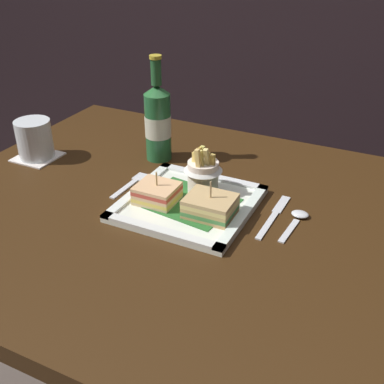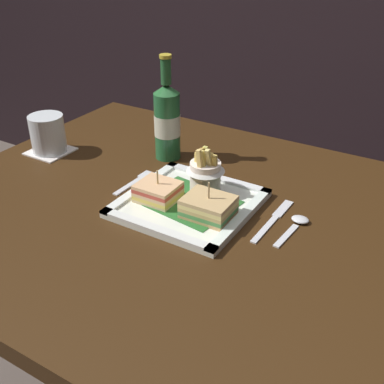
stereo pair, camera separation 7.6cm
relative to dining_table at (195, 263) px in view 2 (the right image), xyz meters
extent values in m
cube|color=#36200D|center=(0.00, 0.00, 0.11)|extent=(1.15, 0.88, 0.04)
cylinder|color=#341418|center=(-0.50, 0.36, -0.27)|extent=(0.07, 0.07, 0.73)
cube|color=white|center=(-0.02, 0.01, 0.14)|extent=(0.26, 0.26, 0.01)
cube|color=#276329|center=(-0.02, 0.01, 0.14)|extent=(0.20, 0.17, 0.00)
cube|color=white|center=(-0.02, -0.11, 0.15)|extent=(0.26, 0.02, 0.01)
cube|color=white|center=(-0.02, 0.13, 0.15)|extent=(0.26, 0.02, 0.01)
cube|color=white|center=(-0.14, 0.01, 0.15)|extent=(0.02, 0.26, 0.01)
cube|color=white|center=(0.10, 0.01, 0.15)|extent=(0.02, 0.26, 0.01)
cube|color=#D7B783|center=(-0.08, -0.01, 0.15)|extent=(0.08, 0.07, 0.01)
cube|color=#E6C555|center=(-0.08, -0.01, 0.15)|extent=(0.08, 0.07, 0.01)
cube|color=#E3B280|center=(-0.08, -0.01, 0.16)|extent=(0.08, 0.07, 0.01)
cube|color=#C54636|center=(-0.08, -0.01, 0.17)|extent=(0.08, 0.07, 0.01)
cube|color=#E5B07B|center=(-0.08, -0.01, 0.18)|extent=(0.08, 0.07, 0.01)
cylinder|color=tan|center=(-0.08, -0.01, 0.18)|extent=(0.00, 0.00, 0.07)
cube|color=tan|center=(0.04, -0.01, 0.15)|extent=(0.10, 0.08, 0.01)
cube|color=#4C8A49|center=(0.04, -0.01, 0.15)|extent=(0.10, 0.08, 0.01)
cube|color=tan|center=(0.04, -0.01, 0.16)|extent=(0.10, 0.08, 0.01)
cube|color=#E6CC7A|center=(0.04, -0.01, 0.17)|extent=(0.10, 0.08, 0.01)
cube|color=tan|center=(0.04, -0.01, 0.18)|extent=(0.10, 0.08, 0.01)
cylinder|color=tan|center=(0.04, -0.01, 0.18)|extent=(0.00, 0.00, 0.07)
cylinder|color=white|center=(-0.01, 0.07, 0.18)|extent=(0.07, 0.07, 0.07)
cone|color=silver|center=(-0.01, 0.07, 0.21)|extent=(0.08, 0.08, 0.03)
cube|color=#F2D069|center=(-0.03, 0.06, 0.21)|extent=(0.01, 0.02, 0.05)
cube|color=#E2BC56|center=(0.01, 0.07, 0.21)|extent=(0.01, 0.01, 0.06)
cube|color=#EAD179|center=(0.00, 0.06, 0.22)|extent=(0.02, 0.02, 0.07)
cube|color=#E7CF6B|center=(-0.01, 0.05, 0.21)|extent=(0.02, 0.01, 0.07)
cube|color=#E0D663|center=(-0.02, 0.07, 0.21)|extent=(0.01, 0.01, 0.06)
cube|color=#F1CC71|center=(-0.01, 0.04, 0.22)|extent=(0.02, 0.01, 0.07)
cube|color=#E7BA5E|center=(-0.02, 0.06, 0.21)|extent=(0.02, 0.02, 0.06)
cube|color=#DEB855|center=(-0.01, 0.08, 0.21)|extent=(0.01, 0.01, 0.05)
cylinder|color=#236234|center=(-0.19, 0.19, 0.21)|extent=(0.06, 0.06, 0.16)
cone|color=#2C6B35|center=(-0.19, 0.19, 0.31)|extent=(0.06, 0.06, 0.02)
cylinder|color=#275D31|center=(-0.19, 0.19, 0.35)|extent=(0.02, 0.02, 0.06)
cylinder|color=gold|center=(-0.19, 0.19, 0.38)|extent=(0.03, 0.03, 0.01)
cylinder|color=beige|center=(-0.19, 0.19, 0.22)|extent=(0.06, 0.06, 0.05)
cube|color=white|center=(-0.47, 0.06, 0.13)|extent=(0.10, 0.10, 0.00)
cylinder|color=silver|center=(-0.47, 0.06, 0.18)|extent=(0.09, 0.09, 0.09)
cylinder|color=silver|center=(-0.47, 0.06, 0.17)|extent=(0.08, 0.08, 0.07)
cube|color=silver|center=(-0.18, 0.01, 0.13)|extent=(0.01, 0.09, 0.00)
cube|color=silver|center=(-0.18, 0.08, 0.13)|extent=(0.03, 0.04, 0.00)
cube|color=silver|center=(0.15, 0.01, 0.13)|extent=(0.01, 0.11, 0.00)
cube|color=silver|center=(0.15, 0.10, 0.13)|extent=(0.02, 0.07, 0.00)
cube|color=silver|center=(0.19, 0.01, 0.13)|extent=(0.02, 0.09, 0.00)
ellipsoid|color=silver|center=(0.20, 0.07, 0.14)|extent=(0.03, 0.03, 0.01)
camera|label=1|loc=(0.36, -0.75, 0.65)|focal=44.71mm
camera|label=2|loc=(0.42, -0.71, 0.65)|focal=44.71mm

